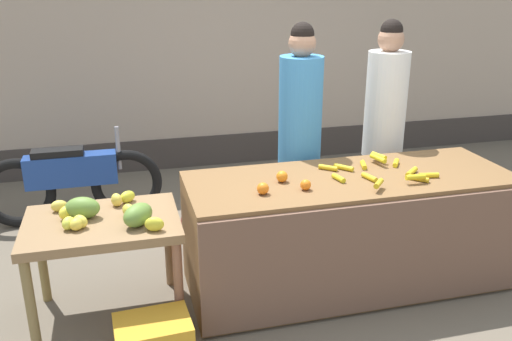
% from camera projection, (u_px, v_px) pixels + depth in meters
% --- Properties ---
extents(ground_plane, '(24.00, 24.00, 0.00)m').
position_uv_depth(ground_plane, '(302.00, 287.00, 4.00)').
color(ground_plane, '#665B4C').
extents(market_wall_back, '(9.62, 0.23, 2.90)m').
position_uv_depth(market_wall_back, '(220.00, 43.00, 6.23)').
color(market_wall_back, tan).
rests_on(market_wall_back, ground).
extents(fruit_stall_counter, '(2.30, 0.85, 0.84)m').
position_uv_depth(fruit_stall_counter, '(349.00, 231.00, 3.92)').
color(fruit_stall_counter, brown).
rests_on(fruit_stall_counter, ground).
extents(side_table_wooden, '(0.96, 0.70, 0.70)m').
position_uv_depth(side_table_wooden, '(103.00, 233.00, 3.47)').
color(side_table_wooden, olive).
rests_on(side_table_wooden, ground).
extents(banana_bunch_pile, '(0.75, 0.65, 0.07)m').
position_uv_depth(banana_bunch_pile, '(381.00, 170.00, 3.83)').
color(banana_bunch_pile, gold).
rests_on(banana_bunch_pile, fruit_stall_counter).
extents(orange_pile, '(0.36, 0.26, 0.08)m').
position_uv_depth(orange_pile, '(282.00, 183.00, 3.57)').
color(orange_pile, orange).
rests_on(orange_pile, fruit_stall_counter).
extents(mango_papaya_pile, '(0.70, 0.60, 0.14)m').
position_uv_depth(mango_papaya_pile, '(105.00, 212.00, 3.41)').
color(mango_papaya_pile, yellow).
rests_on(mango_papaya_pile, side_table_wooden).
extents(vendor_woman_blue_shirt, '(0.34, 0.34, 1.83)m').
position_uv_depth(vendor_woman_blue_shirt, '(299.00, 140.00, 4.33)').
color(vendor_woman_blue_shirt, '#33333D').
rests_on(vendor_woman_blue_shirt, ground).
extents(vendor_woman_white_shirt, '(0.34, 0.34, 1.83)m').
position_uv_depth(vendor_woman_white_shirt, '(384.00, 130.00, 4.58)').
color(vendor_woman_white_shirt, '#33333D').
rests_on(vendor_woman_white_shirt, ground).
extents(parked_motorcycle, '(1.60, 0.18, 0.88)m').
position_uv_depth(parked_motorcycle, '(72.00, 180.00, 4.94)').
color(parked_motorcycle, black).
rests_on(parked_motorcycle, ground).
extents(produce_crate, '(0.46, 0.35, 0.26)m').
position_uv_depth(produce_crate, '(154.00, 340.00, 3.21)').
color(produce_crate, gold).
rests_on(produce_crate, ground).
extents(produce_sack, '(0.47, 0.45, 0.50)m').
position_uv_depth(produce_sack, '(201.00, 226.00, 4.39)').
color(produce_sack, maroon).
rests_on(produce_sack, ground).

